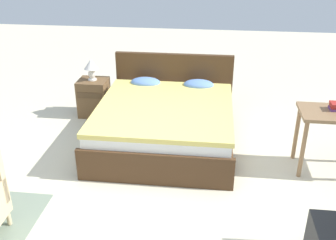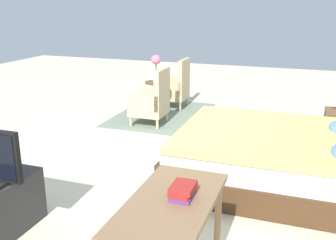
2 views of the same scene
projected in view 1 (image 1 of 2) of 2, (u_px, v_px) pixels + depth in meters
ground_plane at (147, 187)px, 4.46m from camera, size 16.00×16.00×0.00m
bed at (166, 121)px, 5.31m from camera, size 1.80×2.08×0.96m
nightstand at (94, 97)px, 6.10m from camera, size 0.44×0.41×0.57m
table_lamp at (91, 66)px, 5.89m from camera, size 0.22×0.22×0.33m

